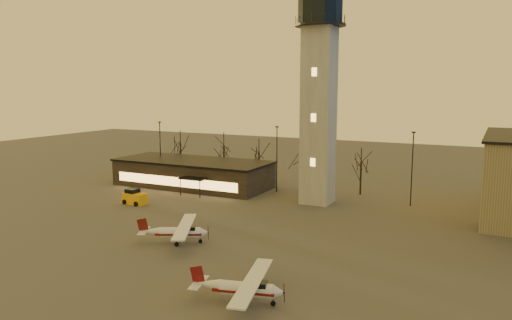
{
  "coord_description": "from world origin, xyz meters",
  "views": [
    {
      "loc": [
        22.83,
        -34.74,
        16.23
      ],
      "look_at": [
        -1.05,
        13.0,
        8.24
      ],
      "focal_mm": 35.0,
      "sensor_mm": 36.0,
      "label": 1
    }
  ],
  "objects_px": {
    "cessna_rear": "(182,235)",
    "service_cart": "(135,198)",
    "control_tower": "(319,85)",
    "cessna_front": "(248,292)",
    "terminal": "(193,173)"
  },
  "relations": [
    {
      "from": "terminal",
      "to": "service_cart",
      "type": "bearing_deg",
      "value": -91.43
    },
    {
      "from": "control_tower",
      "to": "cessna_front",
      "type": "xyz_separation_m",
      "value": [
        6.44,
        -33.29,
        -15.41
      ]
    },
    {
      "from": "terminal",
      "to": "service_cart",
      "type": "distance_m",
      "value": 14.04
    },
    {
      "from": "cessna_rear",
      "to": "service_cart",
      "type": "relative_size",
      "value": 2.69
    },
    {
      "from": "cessna_front",
      "to": "service_cart",
      "type": "relative_size",
      "value": 2.8
    },
    {
      "from": "cessna_front",
      "to": "service_cart",
      "type": "bearing_deg",
      "value": 129.49
    },
    {
      "from": "cessna_rear",
      "to": "service_cart",
      "type": "distance_m",
      "value": 19.62
    },
    {
      "from": "cessna_front",
      "to": "cessna_rear",
      "type": "distance_m",
      "value": 16.19
    },
    {
      "from": "cessna_rear",
      "to": "service_cart",
      "type": "xyz_separation_m",
      "value": [
        -15.91,
        11.48,
        -0.12
      ]
    },
    {
      "from": "terminal",
      "to": "service_cart",
      "type": "relative_size",
      "value": 7.34
    },
    {
      "from": "control_tower",
      "to": "cessna_rear",
      "type": "bearing_deg",
      "value": -105.33
    },
    {
      "from": "terminal",
      "to": "cessna_front",
      "type": "bearing_deg",
      "value": -51.13
    },
    {
      "from": "control_tower",
      "to": "cessna_front",
      "type": "height_order",
      "value": "control_tower"
    },
    {
      "from": "terminal",
      "to": "service_cart",
      "type": "xyz_separation_m",
      "value": [
        -0.35,
        -13.97,
        -1.36
      ]
    },
    {
      "from": "cessna_front",
      "to": "cessna_rear",
      "type": "bearing_deg",
      "value": 128.67
    }
  ]
}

